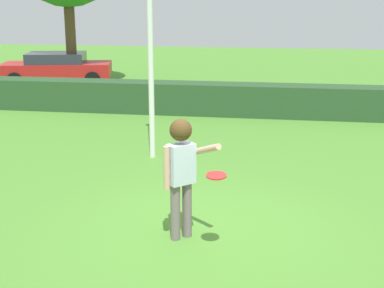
% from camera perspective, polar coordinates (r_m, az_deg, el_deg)
% --- Properties ---
extents(ground_plane, '(60.00, 60.00, 0.00)m').
position_cam_1_polar(ground_plane, '(8.34, 1.20, -8.97)').
color(ground_plane, '#4C862F').
extents(person, '(0.82, 0.51, 1.78)m').
position_cam_1_polar(person, '(7.69, -1.12, -2.21)').
color(person, slate).
rests_on(person, ground).
extents(frisbee, '(0.27, 0.27, 0.05)m').
position_cam_1_polar(frisbee, '(7.17, 2.55, -3.30)').
color(frisbee, red).
extents(hedge_row, '(25.65, 0.90, 0.92)m').
position_cam_1_polar(hedge_row, '(16.15, 5.23, 4.63)').
color(hedge_row, '#284827').
rests_on(hedge_row, ground).
extents(parked_car_red, '(4.47, 2.60, 1.25)m').
position_cam_1_polar(parked_car_red, '(22.44, -13.93, 7.82)').
color(parked_car_red, '#B21E1E').
rests_on(parked_car_red, ground).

